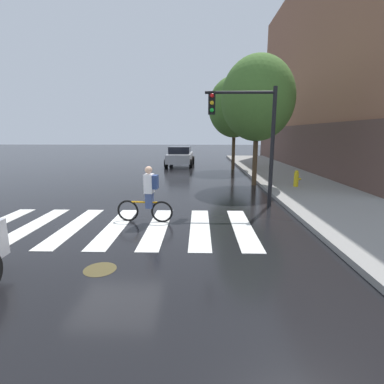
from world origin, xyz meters
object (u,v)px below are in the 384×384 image
(fire_hydrant, at_px, (296,179))
(street_tree_mid, at_px, (235,107))
(street_tree_near, at_px, (258,99))
(manhole_cover, at_px, (100,269))
(traffic_light_near, at_px, (250,127))
(cyclist, at_px, (148,195))
(sedan_mid, at_px, (180,156))

(fire_hydrant, bearing_deg, street_tree_mid, 105.58)
(street_tree_near, xyz_separation_m, street_tree_mid, (-0.35, 6.44, 0.17))
(fire_hydrant, xyz_separation_m, street_tree_near, (-1.76, 1.14, 3.75))
(manhole_cover, distance_m, traffic_light_near, 6.94)
(cyclist, bearing_deg, street_tree_mid, 72.76)
(traffic_light_near, xyz_separation_m, fire_hydrant, (2.84, 3.20, -2.33))
(sedan_mid, bearing_deg, fire_hydrant, -58.22)
(traffic_light_near, distance_m, fire_hydrant, 4.87)
(cyclist, bearing_deg, street_tree_near, 55.85)
(sedan_mid, height_order, cyclist, cyclist)
(traffic_light_near, relative_size, fire_hydrant, 5.38)
(sedan_mid, xyz_separation_m, street_tree_near, (4.40, -8.80, 3.46))
(manhole_cover, xyz_separation_m, street_tree_near, (4.77, 9.48, 4.27))
(street_tree_mid, bearing_deg, street_tree_near, -86.88)
(cyclist, relative_size, traffic_light_near, 0.41)
(sedan_mid, height_order, street_tree_mid, street_tree_mid)
(cyclist, distance_m, fire_hydrant, 8.05)
(sedan_mid, xyz_separation_m, fire_hydrant, (6.16, -9.94, -0.28))
(manhole_cover, relative_size, traffic_light_near, 0.15)
(street_tree_near, bearing_deg, cyclist, -124.15)
(street_tree_near, distance_m, street_tree_mid, 6.45)
(cyclist, xyz_separation_m, fire_hydrant, (6.10, 5.24, -0.31))
(sedan_mid, distance_m, street_tree_near, 10.43)
(fire_hydrant, bearing_deg, sedan_mid, 121.78)
(sedan_mid, bearing_deg, traffic_light_near, -75.83)
(traffic_light_near, bearing_deg, street_tree_near, 76.08)
(manhole_cover, distance_m, fire_hydrant, 10.61)
(manhole_cover, bearing_deg, fire_hydrant, 51.92)
(fire_hydrant, distance_m, street_tree_near, 4.30)
(manhole_cover, height_order, street_tree_mid, street_tree_mid)
(street_tree_near, height_order, street_tree_mid, street_tree_mid)
(cyclist, height_order, street_tree_near, street_tree_near)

